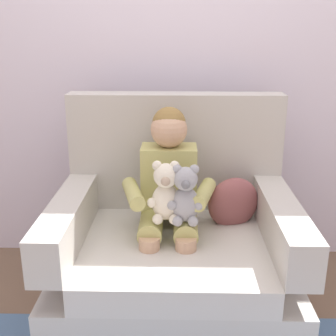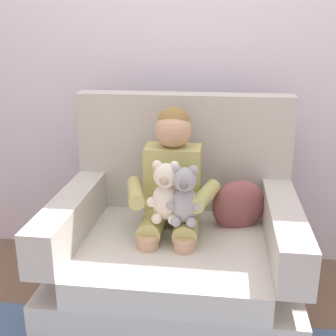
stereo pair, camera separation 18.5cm
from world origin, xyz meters
The scene contains 7 objects.
ground_plane centered at (0.00, 0.00, 0.00)m, with size 8.00×8.00×0.00m, color brown.
back_wall centered at (0.00, 0.69, 1.30)m, with size 6.00×0.10×2.60m, color silver.
armchair centered at (0.00, 0.05, 0.32)m, with size 1.10×0.90×1.03m.
seated_child centered at (-0.03, 0.07, 0.64)m, with size 0.45×0.39×0.82m.
plush_cream centered at (-0.04, -0.06, 0.66)m, with size 0.16×0.13×0.28m.
plush_grey centered at (0.05, -0.08, 0.66)m, with size 0.16×0.13×0.27m.
throw_pillow centered at (0.29, 0.17, 0.52)m, with size 0.26×0.12×0.26m, color #8C4C4C.
Camera 2 is at (0.20, -1.79, 1.35)m, focal length 46.14 mm.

